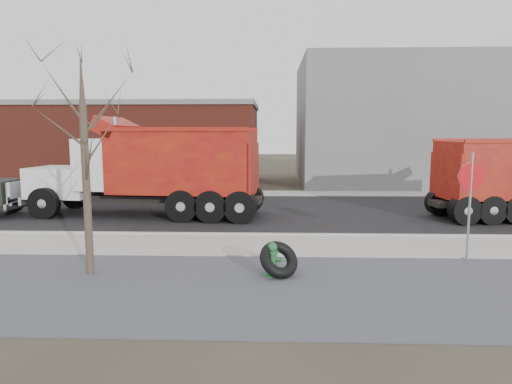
{
  "coord_description": "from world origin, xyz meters",
  "views": [
    {
      "loc": [
        1.12,
        -12.99,
        3.35
      ],
      "look_at": [
        0.59,
        2.02,
        1.4
      ],
      "focal_mm": 32.0,
      "sensor_mm": 36.0,
      "label": 1
    }
  ],
  "objects_px": {
    "fire_hydrant": "(272,261)",
    "dump_truck_red_b": "(154,167)",
    "stop_sign": "(471,188)",
    "truck_tire": "(279,260)"
  },
  "relations": [
    {
      "from": "fire_hydrant",
      "to": "dump_truck_red_b",
      "type": "distance_m",
      "value": 9.18
    },
    {
      "from": "fire_hydrant",
      "to": "truck_tire",
      "type": "height_order",
      "value": "truck_tire"
    },
    {
      "from": "truck_tire",
      "to": "stop_sign",
      "type": "bearing_deg",
      "value": 17.19
    },
    {
      "from": "fire_hydrant",
      "to": "stop_sign",
      "type": "distance_m",
      "value": 5.57
    },
    {
      "from": "stop_sign",
      "to": "dump_truck_red_b",
      "type": "distance_m",
      "value": 11.66
    },
    {
      "from": "stop_sign",
      "to": "truck_tire",
      "type": "bearing_deg",
      "value": -151.47
    },
    {
      "from": "stop_sign",
      "to": "dump_truck_red_b",
      "type": "bearing_deg",
      "value": 159.29
    },
    {
      "from": "fire_hydrant",
      "to": "stop_sign",
      "type": "relative_size",
      "value": 0.29
    },
    {
      "from": "fire_hydrant",
      "to": "truck_tire",
      "type": "relative_size",
      "value": 0.67
    },
    {
      "from": "truck_tire",
      "to": "fire_hydrant",
      "type": "bearing_deg",
      "value": 166.3
    }
  ]
}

